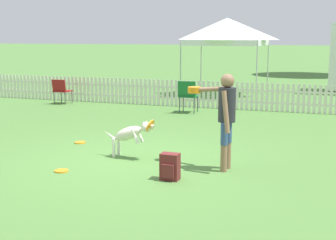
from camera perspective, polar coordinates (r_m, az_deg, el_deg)
The scene contains 10 objects.
ground_plane at distance 8.28m, azimuth -4.17°, elevation -5.00°, with size 240.00×240.00×0.00m, color #4C7A38.
handler_person at distance 7.59m, azimuth 6.86°, elevation 1.19°, with size 0.90×0.71×1.58m.
leaping_dog at distance 8.37m, azimuth -4.51°, elevation -1.60°, with size 1.06×0.31×0.73m.
frisbee_near_handler at distance 9.79m, azimuth -10.67°, elevation -2.71°, with size 0.22×0.22×0.02m.
frisbee_near_dog at distance 7.82m, azimuth -12.87°, elevation -6.06°, with size 0.22×0.22×0.02m.
backpack_on_grass at distance 7.14m, azimuth 0.23°, elevation -5.74°, with size 0.28×0.23×0.41m.
picket_fence at distance 14.25m, azimuth 6.38°, elevation 3.04°, with size 22.78×0.04×0.83m.
folding_chair_blue_left at distance 13.32m, azimuth 2.43°, elevation 3.22°, with size 0.54×0.56×0.93m.
folding_chair_center at distance 15.54m, azimuth -12.89°, elevation 3.67°, with size 0.49×0.51×0.81m.
canopy_tent_main at distance 17.42m, azimuth 7.20°, elevation 10.64°, with size 2.71×2.71×2.83m.
Camera 1 is at (3.25, -7.30, 2.15)m, focal length 50.00 mm.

